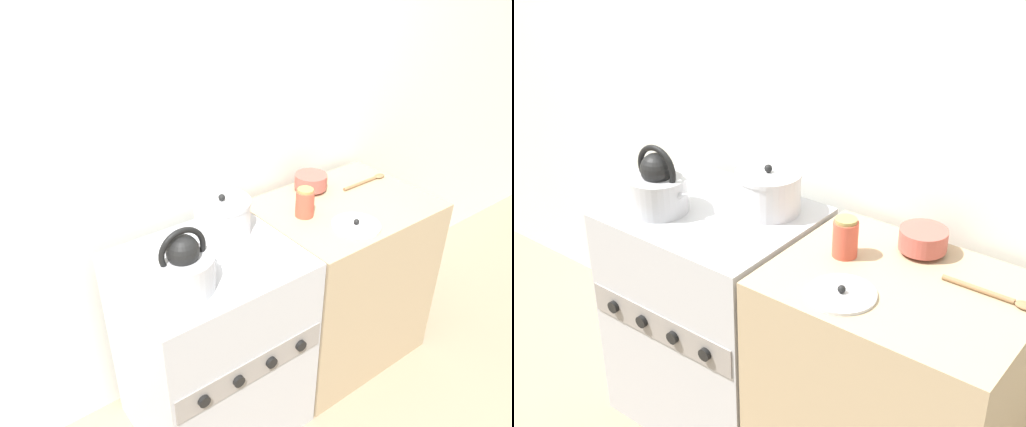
% 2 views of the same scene
% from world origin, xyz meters
% --- Properties ---
extents(wall_back, '(7.00, 0.06, 2.50)m').
position_xyz_m(wall_back, '(0.00, 0.66, 1.25)').
color(wall_back, silver).
rests_on(wall_back, ground_plane).
extents(stove, '(0.67, 0.59, 0.86)m').
position_xyz_m(stove, '(0.00, 0.28, 0.43)').
color(stove, '#B2B2B7').
rests_on(stove, ground_plane).
extents(counter, '(0.77, 0.59, 0.85)m').
position_xyz_m(counter, '(0.73, 0.29, 0.43)').
color(counter, tan).
rests_on(counter, ground_plane).
extents(kettle, '(0.25, 0.20, 0.24)m').
position_xyz_m(kettle, '(-0.15, 0.18, 0.95)').
color(kettle, '#B2B2B7').
rests_on(kettle, stove).
extents(cooking_pot, '(0.23, 0.23, 0.17)m').
position_xyz_m(cooking_pot, '(0.15, 0.41, 0.93)').
color(cooking_pot, silver).
rests_on(cooking_pot, stove).
extents(enamel_bowl, '(0.15, 0.15, 0.08)m').
position_xyz_m(enamel_bowl, '(0.69, 0.49, 0.90)').
color(enamel_bowl, '#B75147').
rests_on(enamel_bowl, counter).
extents(storage_jar, '(0.08, 0.08, 0.13)m').
position_xyz_m(storage_jar, '(0.51, 0.33, 0.91)').
color(storage_jar, '#CC4C38').
rests_on(storage_jar, counter).
extents(loose_pot_lid, '(0.20, 0.20, 0.03)m').
position_xyz_m(loose_pot_lid, '(0.63, 0.13, 0.86)').
color(loose_pot_lid, silver).
rests_on(loose_pot_lid, counter).
extents(wooden_spoon, '(0.28, 0.04, 0.02)m').
position_xyz_m(wooden_spoon, '(0.98, 0.39, 0.86)').
color(wooden_spoon, olive).
rests_on(wooden_spoon, counter).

